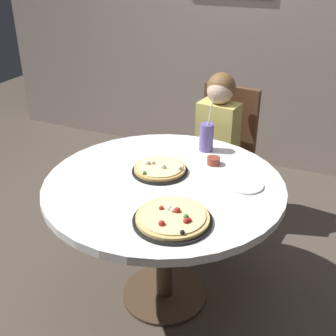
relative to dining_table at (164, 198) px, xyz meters
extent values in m
plane|color=#4C4238|center=(0.00, 0.00, -0.65)|extent=(8.00, 8.00, 0.00)
cylinder|color=white|center=(0.00, 0.00, 0.08)|extent=(1.20, 1.20, 0.04)
cylinder|color=#4C3826|center=(0.00, 0.00, -0.29)|extent=(0.09, 0.09, 0.69)
cylinder|color=#4C3826|center=(0.00, 0.00, -0.64)|extent=(0.48, 0.48, 0.02)
cube|color=brown|center=(0.00, 0.88, -0.22)|extent=(0.45, 0.45, 0.04)
cube|color=brown|center=(0.02, 1.06, 0.04)|extent=(0.40, 0.09, 0.52)
cylinder|color=brown|center=(-0.19, 0.73, -0.45)|extent=(0.04, 0.04, 0.41)
cylinder|color=brown|center=(0.15, 0.69, -0.45)|extent=(0.04, 0.04, 0.41)
cylinder|color=brown|center=(-0.15, 1.07, -0.45)|extent=(0.04, 0.04, 0.41)
cylinder|color=brown|center=(0.19, 1.03, -0.45)|extent=(0.04, 0.04, 0.41)
cube|color=#3F4766|center=(-0.02, 0.72, -0.43)|extent=(0.28, 0.35, 0.45)
cube|color=#D8CC66|center=(0.00, 0.86, 0.02)|extent=(0.28, 0.19, 0.44)
sphere|color=beige|center=(0.00, 0.86, 0.32)|extent=(0.17, 0.17, 0.17)
sphere|color=brown|center=(0.00, 0.88, 0.34)|extent=(0.18, 0.18, 0.18)
cylinder|color=black|center=(-0.06, 0.08, 0.11)|extent=(0.29, 0.29, 0.01)
cylinder|color=tan|center=(-0.06, 0.08, 0.12)|extent=(0.27, 0.27, 0.02)
cylinder|color=beige|center=(-0.06, 0.08, 0.13)|extent=(0.24, 0.24, 0.01)
sphere|color=beige|center=(-0.13, 0.08, 0.14)|extent=(0.03, 0.03, 0.03)
sphere|color=#387F33|center=(-0.09, -0.03, 0.14)|extent=(0.02, 0.02, 0.02)
sphere|color=beige|center=(-0.04, 0.07, 0.14)|extent=(0.03, 0.03, 0.03)
sphere|color=beige|center=(0.05, 0.09, 0.14)|extent=(0.03, 0.03, 0.03)
sphere|color=beige|center=(-0.11, 0.09, 0.14)|extent=(0.02, 0.02, 0.02)
cylinder|color=black|center=(0.18, -0.30, 0.11)|extent=(0.34, 0.34, 0.01)
cylinder|color=#D8B266|center=(0.18, -0.30, 0.12)|extent=(0.31, 0.31, 0.02)
cylinder|color=beige|center=(0.18, -0.30, 0.13)|extent=(0.28, 0.28, 0.01)
sphere|color=#387F33|center=(0.24, -0.30, 0.14)|extent=(0.02, 0.02, 0.02)
sphere|color=#B2231E|center=(0.12, -0.28, 0.14)|extent=(0.02, 0.02, 0.02)
sphere|color=beige|center=(0.17, -0.28, 0.14)|extent=(0.02, 0.02, 0.02)
sphere|color=#B2231E|center=(0.25, -0.33, 0.14)|extent=(0.03, 0.03, 0.03)
sphere|color=#B2231E|center=(0.17, -0.39, 0.14)|extent=(0.03, 0.03, 0.03)
sphere|color=#B2231E|center=(0.26, -0.32, 0.14)|extent=(0.02, 0.02, 0.02)
sphere|color=beige|center=(0.15, -0.27, 0.14)|extent=(0.02, 0.02, 0.02)
sphere|color=#B2231E|center=(0.19, -0.27, 0.14)|extent=(0.03, 0.03, 0.03)
sphere|color=black|center=(0.27, -0.41, 0.14)|extent=(0.02, 0.02, 0.02)
cylinder|color=#6659A5|center=(0.07, 0.43, 0.18)|extent=(0.08, 0.08, 0.16)
cylinder|color=white|center=(0.08, 0.43, 0.30)|extent=(0.03, 0.05, 0.22)
cylinder|color=brown|center=(0.16, 0.28, 0.12)|extent=(0.07, 0.07, 0.04)
cylinder|color=white|center=(0.38, 0.12, 0.10)|extent=(0.18, 0.18, 0.01)
camera|label=1|loc=(0.78, -1.68, 1.13)|focal=45.61mm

